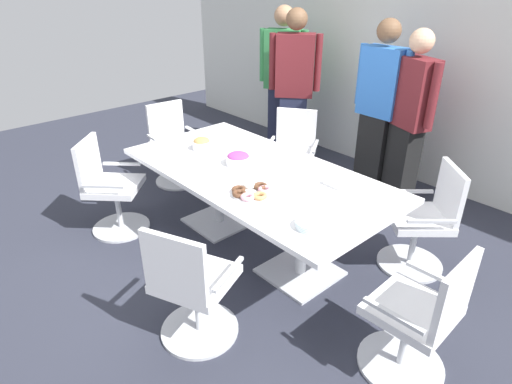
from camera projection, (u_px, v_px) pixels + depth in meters
The scene contains 18 objects.
ground_plane at pixel (256, 245), 3.95m from camera, with size 10.00×10.00×0.01m, color #2D303D.
back_wall at pixel (418, 57), 4.72m from camera, with size 8.00×0.10×2.80m, color silver.
conference_table at pixel (256, 184), 3.66m from camera, with size 2.40×1.20×0.75m.
office_chair_0 at pixel (174, 148), 4.99m from camera, with size 0.59×0.59×0.91m.
office_chair_1 at pixel (110, 191), 4.02m from camera, with size 0.76×0.76×0.91m.
office_chair_2 at pixel (192, 290), 2.78m from camera, with size 0.71×0.71×0.91m.
office_chair_3 at pixel (418, 321), 2.53m from camera, with size 0.56×0.56×0.91m.
office_chair_4 at pixel (424, 224), 3.50m from camera, with size 0.76×0.76×0.91m.
office_chair_5 at pixel (293, 157), 4.74m from camera, with size 0.75×0.75×0.91m.
person_standing_0 at pixel (282, 80), 5.48m from camera, with size 0.57×0.41×1.88m.
person_standing_1 at pixel (294, 88), 5.12m from camera, with size 0.52×0.45×1.89m.
person_standing_2 at pixel (379, 107), 4.52m from camera, with size 0.61×0.24×1.84m.
person_standing_3 at pixel (409, 118), 4.29m from camera, with size 0.60×0.36×1.78m.
snack_bowl_candy_mix at pixel (238, 159), 3.70m from camera, with size 0.21×0.21×0.11m.
snack_bowl_cookies at pixel (202, 143), 4.01m from camera, with size 0.17×0.17×0.12m.
donut_platter at pixel (252, 192), 3.22m from camera, with size 0.31×0.31×0.04m.
plate_stack at pixel (311, 224), 2.80m from camera, with size 0.21×0.21×0.05m.
napkin_pile at pixel (338, 182), 3.36m from camera, with size 0.16×0.16×0.06m, color white.
Camera 1 is at (2.44, -2.19, 2.25)m, focal length 30.14 mm.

